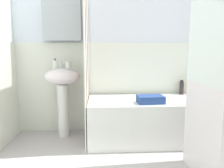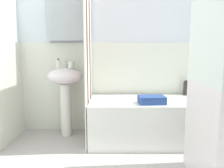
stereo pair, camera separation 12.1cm
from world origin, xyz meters
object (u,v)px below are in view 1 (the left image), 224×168
(bathtub, at_px, (153,119))
(toothbrush_cup, at_px, (68,65))
(soap_dispenser, at_px, (55,64))
(lotion_bottle, at_px, (201,87))
(body_wash_bottle, at_px, (182,88))
(sink, at_px, (62,87))
(conditioner_bottle, at_px, (194,88))
(towel_folded, at_px, (150,99))

(bathtub, bearing_deg, toothbrush_cup, 170.97)
(soap_dispenser, relative_size, bathtub, 0.08)
(lotion_bottle, height_order, body_wash_bottle, lotion_bottle)
(sink, distance_m, lotion_bottle, 1.83)
(toothbrush_cup, relative_size, conditioner_bottle, 0.48)
(towel_folded, bearing_deg, soap_dispenser, 161.46)
(bathtub, xyz_separation_m, conditioner_bottle, (0.61, 0.26, 0.34))
(towel_folded, bearing_deg, bathtub, 64.17)
(bathtub, xyz_separation_m, body_wash_bottle, (0.44, 0.28, 0.35))
(towel_folded, bearing_deg, sink, 161.40)
(lotion_bottle, bearing_deg, bathtub, -159.97)
(toothbrush_cup, xyz_separation_m, lotion_bottle, (1.75, 0.09, -0.30))
(soap_dispenser, bearing_deg, body_wash_bottle, 3.07)
(sink, xyz_separation_m, toothbrush_cup, (0.08, 0.00, 0.28))
(bathtub, distance_m, towel_folded, 0.36)
(toothbrush_cup, bearing_deg, bathtub, -9.03)
(towel_folded, bearing_deg, toothbrush_cup, 159.82)
(toothbrush_cup, distance_m, lotion_bottle, 1.78)
(conditioner_bottle, xyz_separation_m, body_wash_bottle, (-0.16, 0.02, 0.01))
(soap_dispenser, height_order, toothbrush_cup, soap_dispenser)
(body_wash_bottle, bearing_deg, toothbrush_cup, -175.63)
(towel_folded, bearing_deg, body_wash_bottle, 41.10)
(bathtub, bearing_deg, sink, 171.73)
(conditioner_bottle, bearing_deg, bathtub, -157.10)
(conditioner_bottle, bearing_deg, toothbrush_cup, -176.90)
(lotion_bottle, bearing_deg, towel_folded, -150.82)
(soap_dispenser, relative_size, toothbrush_cup, 1.46)
(lotion_bottle, relative_size, towel_folded, 0.77)
(bathtub, height_order, body_wash_bottle, body_wash_bottle)
(body_wash_bottle, bearing_deg, lotion_bottle, -5.73)
(sink, distance_m, soap_dispenser, 0.30)
(bathtub, distance_m, body_wash_bottle, 0.63)
(toothbrush_cup, height_order, lotion_bottle, toothbrush_cup)
(sink, relative_size, conditioner_bottle, 4.92)
(lotion_bottle, distance_m, conditioner_bottle, 0.10)
(sink, relative_size, toothbrush_cup, 10.19)
(bathtub, xyz_separation_m, lotion_bottle, (0.70, 0.26, 0.36))
(toothbrush_cup, height_order, bathtub, toothbrush_cup)
(sink, relative_size, lotion_bottle, 3.89)
(sink, distance_m, towel_folded, 1.10)
(body_wash_bottle, distance_m, towel_folded, 0.71)
(body_wash_bottle, bearing_deg, sink, -175.78)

